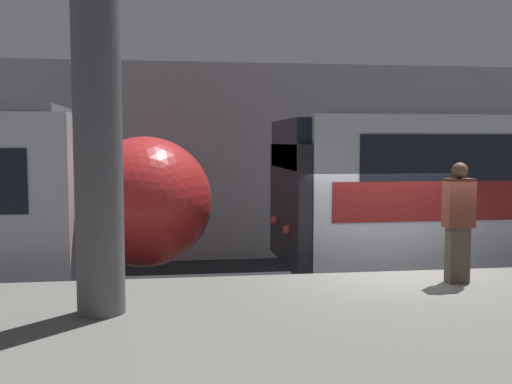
{
  "coord_description": "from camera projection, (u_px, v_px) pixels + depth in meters",
  "views": [
    {
      "loc": [
        -3.41,
        -8.4,
        3.03
      ],
      "look_at": [
        -2.1,
        1.03,
        2.23
      ],
      "focal_mm": 42.0,
      "sensor_mm": 36.0,
      "label": 1
    }
  ],
  "objects": [
    {
      "name": "person_walking",
      "position": [
        458.0,
        220.0,
        8.09
      ],
      "size": [
        0.38,
        0.24,
        1.64
      ],
      "color": "#473D33",
      "rests_on": "platform"
    },
    {
      "name": "ground_plane",
      "position": [
        403.0,
        343.0,
        9.01
      ],
      "size": [
        120.0,
        120.0,
        0.0
      ],
      "primitive_type": "plane",
      "color": "black"
    },
    {
      "name": "support_pillar_near",
      "position": [
        98.0,
        130.0,
        6.56
      ],
      "size": [
        0.53,
        0.53,
        4.1
      ],
      "color": "#56565B",
      "rests_on": "platform"
    },
    {
      "name": "platform",
      "position": [
        479.0,
        361.0,
        6.78
      ],
      "size": [
        40.0,
        4.43,
        1.11
      ],
      "color": "slate",
      "rests_on": "ground"
    },
    {
      "name": "station_rear_barrier",
      "position": [
        305.0,
        162.0,
        15.57
      ],
      "size": [
        50.0,
        0.15,
        5.02
      ],
      "color": "#939399",
      "rests_on": "ground"
    }
  ]
}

